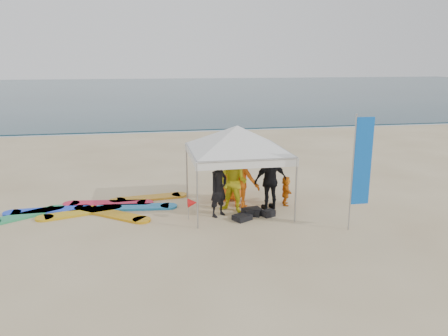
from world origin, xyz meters
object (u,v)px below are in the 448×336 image
Objects in this scene: person_seated at (286,191)px; canopy_tent at (237,126)px; feather_flag at (361,163)px; marker_pennant at (192,203)px; person_black_b at (270,180)px; person_yellow at (233,182)px; person_orange_a at (241,178)px; surfboard_spread at (97,208)px; person_orange_b at (231,173)px; person_black_a at (219,188)px.

person_seated is 0.24× the size of canopy_tent.
feather_flag is (1.30, -2.41, 1.44)m from person_seated.
marker_pennant is at bearing -157.34° from canopy_tent.
person_black_b is at bearing 128.08° from person_seated.
person_yellow reaches higher than person_orange_a.
person_black_b is at bearing -10.00° from surfboard_spread.
person_orange_b is at bearing 132.28° from feather_flag.
person_black_a is 1.76m from person_black_b.
canopy_tent is 3.84m from feather_flag.
person_black_a is 1.15m from person_orange_a.
marker_pennant is (-1.51, -1.57, -0.47)m from person_orange_b.
surfboard_spread is (-6.09, 0.66, -0.45)m from person_seated.
person_orange_a is 0.33× the size of surfboard_spread.
marker_pennant is (-1.33, -0.37, -0.47)m from person_yellow.
person_black_b is (1.22, 0.05, -0.01)m from person_yellow.
person_black_b is 1.96× the size of person_seated.
surfboard_spread is (-2.92, 1.38, -0.46)m from marker_pennant.
person_orange_a is 0.75m from person_orange_b.
person_yellow is at bearing -9.84° from person_black_b.
feather_flag is (3.65, -1.79, 1.04)m from person_black_a.
feather_flag is 5.13× the size of marker_pennant.
person_black_b is at bearing -11.31° from canopy_tent.
person_orange_b is 0.47× the size of canopy_tent.
person_yellow reaches higher than person_black_b.
person_orange_b is at bearing 2.39° from surfboard_spread.
person_yellow reaches higher than person_seated.
person_seated reaches higher than marker_pennant.
person_black_b is 0.33× the size of surfboard_spread.
person_black_b reaches higher than person_black_a.
person_black_a is 0.93× the size of person_black_b.
feather_flag is at bearing 175.07° from person_orange_a.
surfboard_spread is (-4.25, 1.02, -0.93)m from person_yellow.
person_black_a is at bearing 153.90° from feather_flag.
person_yellow is 1.01× the size of person_orange_a.
marker_pennant is at bearing -3.01° from person_black_b.
person_yellow is 1.22m from person_black_b.
person_yellow is 4.47m from surfboard_spread.
person_orange_a is at bearing 137.64° from feather_flag.
canopy_tent is 0.70× the size of surfboard_spread.
feather_flag is (1.92, -2.11, 0.97)m from person_black_b.
surfboard_spread is at bearing 9.21° from person_orange_b.
person_black_a is at bearing 6.76° from marker_pennant.
feather_flag is (2.97, -2.32, -0.76)m from canopy_tent.
person_orange_b is (0.69, 1.47, 0.08)m from person_black_a.
feather_flag is at bearing -22.58° from surfboard_spread.
person_orange_a reaches higher than person_black_b.
canopy_tent reaches higher than person_seated.
canopy_tent reaches higher than person_orange_b.
person_black_b is at bearing 9.35° from marker_pennant.
person_orange_b reaches higher than person_seated.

